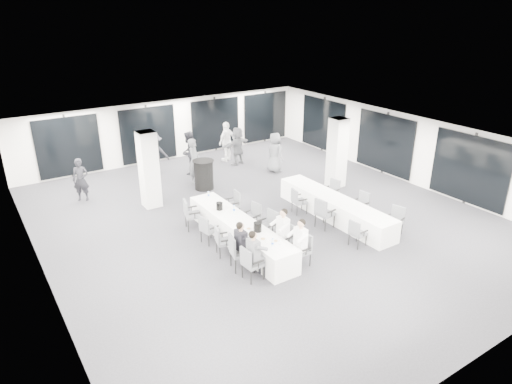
# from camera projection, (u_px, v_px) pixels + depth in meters

# --- Properties ---
(room) EXTENTS (14.04, 16.04, 2.84)m
(room) POSITION_uv_depth(u_px,v_px,m) (267.00, 167.00, 16.53)
(room) COLOR #232328
(room) RESTS_ON ground
(column_left) EXTENTS (0.60, 0.60, 2.80)m
(column_left) POSITION_uv_depth(u_px,v_px,m) (149.00, 170.00, 16.27)
(column_left) COLOR silver
(column_left) RESTS_ON floor
(column_right) EXTENTS (0.60, 0.60, 2.80)m
(column_right) POSITION_uv_depth(u_px,v_px,m) (337.00, 153.00, 18.13)
(column_right) COLOR silver
(column_right) RESTS_ON floor
(banquet_table_main) EXTENTS (0.90, 5.00, 0.75)m
(banquet_table_main) POSITION_uv_depth(u_px,v_px,m) (239.00, 232.00, 14.03)
(banquet_table_main) COLOR silver
(banquet_table_main) RESTS_ON floor
(banquet_table_side) EXTENTS (0.90, 5.00, 0.75)m
(banquet_table_side) POSITION_uv_depth(u_px,v_px,m) (334.00, 208.00, 15.69)
(banquet_table_side) COLOR silver
(banquet_table_side) RESTS_ON floor
(cocktail_table) EXTENTS (0.86, 0.86, 1.19)m
(cocktail_table) POSITION_uv_depth(u_px,v_px,m) (204.00, 174.00, 18.12)
(cocktail_table) COLOR black
(cocktail_table) RESTS_ON floor
(chair_main_left_near) EXTENTS (0.51, 0.57, 0.97)m
(chair_main_left_near) POSITION_uv_depth(u_px,v_px,m) (250.00, 262.00, 12.06)
(chair_main_left_near) COLOR #4C4F53
(chair_main_left_near) RESTS_ON floor
(chair_main_left_second) EXTENTS (0.63, 0.66, 1.04)m
(chair_main_left_second) POSITION_uv_depth(u_px,v_px,m) (237.00, 250.00, 12.54)
(chair_main_left_second) COLOR #4C4F53
(chair_main_left_second) RESTS_ON floor
(chair_main_left_mid) EXTENTS (0.55, 0.58, 0.91)m
(chair_main_left_mid) POSITION_uv_depth(u_px,v_px,m) (222.00, 239.00, 13.27)
(chair_main_left_mid) COLOR #4C4F53
(chair_main_left_mid) RESTS_ON floor
(chair_main_left_fourth) EXTENTS (0.53, 0.57, 0.91)m
(chair_main_left_fourth) POSITION_uv_depth(u_px,v_px,m) (207.00, 228.00, 13.96)
(chair_main_left_fourth) COLOR #4C4F53
(chair_main_left_fourth) RESTS_ON floor
(chair_main_left_far) EXTENTS (0.63, 0.66, 1.03)m
(chair_main_left_far) POSITION_uv_depth(u_px,v_px,m) (190.00, 213.00, 14.83)
(chair_main_left_far) COLOR #4C4F53
(chair_main_left_far) RESTS_ON floor
(chair_main_right_near) EXTENTS (0.49, 0.54, 0.94)m
(chair_main_right_near) POSITION_uv_depth(u_px,v_px,m) (303.00, 248.00, 12.80)
(chair_main_right_near) COLOR #4C4F53
(chair_main_right_near) RESTS_ON floor
(chair_main_right_second) EXTENTS (0.52, 0.56, 0.91)m
(chair_main_right_second) POSITION_uv_depth(u_px,v_px,m) (285.00, 236.00, 13.44)
(chair_main_right_second) COLOR #4C4F53
(chair_main_right_second) RESTS_ON floor
(chair_main_right_mid) EXTENTS (0.56, 0.61, 1.00)m
(chair_main_right_mid) POSITION_uv_depth(u_px,v_px,m) (269.00, 224.00, 14.07)
(chair_main_right_mid) COLOR #4C4F53
(chair_main_right_mid) RESTS_ON floor
(chair_main_right_fourth) EXTENTS (0.55, 0.58, 0.94)m
(chair_main_right_fourth) POSITION_uv_depth(u_px,v_px,m) (253.00, 215.00, 14.76)
(chair_main_right_fourth) COLOR #4C4F53
(chair_main_right_fourth) RESTS_ON floor
(chair_main_right_far) EXTENTS (0.51, 0.56, 0.93)m
(chair_main_right_far) POSITION_uv_depth(u_px,v_px,m) (234.00, 203.00, 15.72)
(chair_main_right_far) COLOR #4C4F53
(chair_main_right_far) RESTS_ON floor
(chair_side_left_near) EXTENTS (0.47, 0.51, 0.87)m
(chair_side_left_near) POSITION_uv_depth(u_px,v_px,m) (357.00, 232.00, 13.77)
(chair_side_left_near) COLOR #4C4F53
(chair_side_left_near) RESTS_ON floor
(chair_side_left_mid) EXTENTS (0.59, 0.64, 1.04)m
(chair_side_left_mid) POSITION_uv_depth(u_px,v_px,m) (323.00, 212.00, 14.89)
(chair_side_left_mid) COLOR #4C4F53
(chair_side_left_mid) RESTS_ON floor
(chair_side_left_far) EXTENTS (0.54, 0.57, 0.92)m
(chair_side_left_far) POSITION_uv_depth(u_px,v_px,m) (298.00, 200.00, 15.97)
(chair_side_left_far) COLOR #4C4F53
(chair_side_left_far) RESTS_ON floor
(chair_side_right_near) EXTENTS (0.57, 0.59, 0.92)m
(chair_side_right_near) POSITION_uv_depth(u_px,v_px,m) (396.00, 219.00, 14.54)
(chair_side_right_near) COLOR #4C4F53
(chair_side_right_near) RESTS_ON floor
(chair_side_right_mid) EXTENTS (0.50, 0.54, 0.91)m
(chair_side_right_mid) POSITION_uv_depth(u_px,v_px,m) (361.00, 203.00, 15.71)
(chair_side_right_mid) COLOR #4C4F53
(chair_side_right_mid) RESTS_ON floor
(chair_side_right_far) EXTENTS (0.53, 0.56, 0.90)m
(chair_side_right_far) POSITION_uv_depth(u_px,v_px,m) (333.00, 190.00, 16.84)
(chair_side_right_far) COLOR #4C4F53
(chair_side_right_far) RESTS_ON floor
(seated_guest_a) EXTENTS (0.50, 0.38, 1.44)m
(seated_guest_a) POSITION_uv_depth(u_px,v_px,m) (255.00, 251.00, 12.05)
(seated_guest_a) COLOR #53565B
(seated_guest_a) RESTS_ON floor
(seated_guest_b) EXTENTS (0.50, 0.38, 1.44)m
(seated_guest_b) POSITION_uv_depth(u_px,v_px,m) (243.00, 242.00, 12.53)
(seated_guest_b) COLOR black
(seated_guest_b) RESTS_ON floor
(seated_guest_c) EXTENTS (0.50, 0.38, 1.44)m
(seated_guest_c) POSITION_uv_depth(u_px,v_px,m) (299.00, 240.00, 12.61)
(seated_guest_c) COLOR white
(seated_guest_c) RESTS_ON floor
(seated_guest_d) EXTENTS (0.50, 0.38, 1.44)m
(seated_guest_d) POSITION_uv_depth(u_px,v_px,m) (281.00, 229.00, 13.24)
(seated_guest_d) COLOR white
(seated_guest_d) RESTS_ON floor
(standing_guest_a) EXTENTS (0.98, 1.00, 2.13)m
(standing_guest_a) POSITION_uv_depth(u_px,v_px,m) (194.00, 158.00, 18.57)
(standing_guest_a) COLOR #53565B
(standing_guest_a) RESTS_ON floor
(standing_guest_b) EXTENTS (1.17, 1.15, 2.12)m
(standing_guest_b) POSITION_uv_depth(u_px,v_px,m) (189.00, 150.00, 19.62)
(standing_guest_b) COLOR black
(standing_guest_b) RESTS_ON floor
(standing_guest_c) EXTENTS (1.45, 1.11, 2.01)m
(standing_guest_c) POSITION_uv_depth(u_px,v_px,m) (155.00, 151.00, 19.64)
(standing_guest_c) COLOR black
(standing_guest_c) RESTS_ON floor
(standing_guest_d) EXTENTS (1.41, 1.12, 2.11)m
(standing_guest_d) POSITION_uv_depth(u_px,v_px,m) (227.00, 139.00, 21.29)
(standing_guest_d) COLOR white
(standing_guest_d) RESTS_ON floor
(standing_guest_e) EXTENTS (0.71, 1.03, 1.99)m
(standing_guest_e) POSITION_uv_depth(u_px,v_px,m) (275.00, 150.00, 19.85)
(standing_guest_e) COLOR #53565B
(standing_guest_e) RESTS_ON floor
(standing_guest_f) EXTENTS (1.93, 1.14, 1.98)m
(standing_guest_f) POSITION_uv_depth(u_px,v_px,m) (238.00, 143.00, 20.80)
(standing_guest_f) COLOR #53565B
(standing_guest_f) RESTS_ON floor
(standing_guest_g) EXTENTS (0.85, 0.81, 1.84)m
(standing_guest_g) POSITION_uv_depth(u_px,v_px,m) (80.00, 177.00, 16.92)
(standing_guest_g) COLOR black
(standing_guest_g) RESTS_ON floor
(ice_bucket_near) EXTENTS (0.24, 0.24, 0.27)m
(ice_bucket_near) POSITION_uv_depth(u_px,v_px,m) (258.00, 227.00, 13.20)
(ice_bucket_near) COLOR black
(ice_bucket_near) RESTS_ON banquet_table_main
(ice_bucket_far) EXTENTS (0.21, 0.21, 0.24)m
(ice_bucket_far) POSITION_uv_depth(u_px,v_px,m) (219.00, 206.00, 14.61)
(ice_bucket_far) COLOR black
(ice_bucket_far) RESTS_ON banquet_table_main
(water_bottle_a) EXTENTS (0.07, 0.07, 0.21)m
(water_bottle_a) POSITION_uv_depth(u_px,v_px,m) (273.00, 242.00, 12.41)
(water_bottle_a) COLOR silver
(water_bottle_a) RESTS_ON banquet_table_main
(water_bottle_b) EXTENTS (0.08, 0.08, 0.24)m
(water_bottle_b) POSITION_uv_depth(u_px,v_px,m) (234.00, 209.00, 14.42)
(water_bottle_b) COLOR silver
(water_bottle_b) RESTS_ON banquet_table_main
(water_bottle_c) EXTENTS (0.06, 0.06, 0.20)m
(water_bottle_c) POSITION_uv_depth(u_px,v_px,m) (209.00, 194.00, 15.57)
(water_bottle_c) COLOR silver
(water_bottle_c) RESTS_ON banquet_table_main
(plate_a) EXTENTS (0.22, 0.22, 0.03)m
(plate_a) POSITION_uv_depth(u_px,v_px,m) (263.00, 239.00, 12.80)
(plate_a) COLOR white
(plate_a) RESTS_ON banquet_table_main
(plate_b) EXTENTS (0.20, 0.20, 0.03)m
(plate_b) POSITION_uv_depth(u_px,v_px,m) (276.00, 241.00, 12.68)
(plate_b) COLOR white
(plate_b) RESTS_ON banquet_table_main
(plate_c) EXTENTS (0.19, 0.19, 0.03)m
(plate_c) POSITION_uv_depth(u_px,v_px,m) (249.00, 229.00, 13.38)
(plate_c) COLOR white
(plate_c) RESTS_ON banquet_table_main
(wine_glass) EXTENTS (0.07, 0.07, 0.18)m
(wine_glass) POSITION_uv_depth(u_px,v_px,m) (280.00, 241.00, 12.46)
(wine_glass) COLOR silver
(wine_glass) RESTS_ON banquet_table_main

